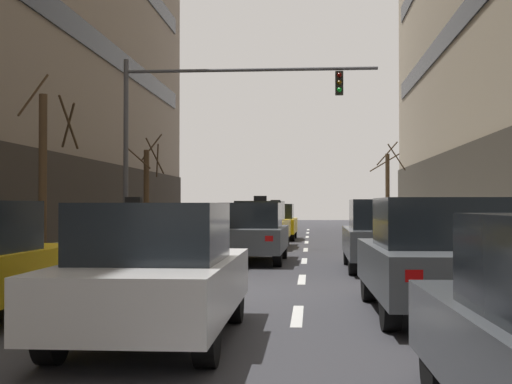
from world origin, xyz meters
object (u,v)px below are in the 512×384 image
Objects in this scene: taxi_driving_4 at (135,233)px; car_driving_3 at (252,233)px; street_tree_2 at (388,188)px; traffic_signal_0 at (200,115)px; street_tree_0 at (44,169)px; street_tree_1 at (147,189)px; car_parked_1 at (436,257)px; taxi_driving_1 at (276,222)px; taxi_driving_5 at (261,225)px; car_driving_2 at (156,273)px; car_parked_2 at (385,235)px.

car_driving_3 is at bearing 3.68° from taxi_driving_4.
taxi_driving_4 is 0.87× the size of street_tree_2.
traffic_signal_0 is at bearing 81.08° from taxi_driving_4.
street_tree_0 is 13.03m from street_tree_1.
car_driving_3 is 9.86m from car_parked_1.
street_tree_1 is (-3.76, 7.76, -2.49)m from traffic_signal_0.
car_driving_3 is at bearing -105.90° from street_tree_2.
taxi_driving_1 is 13.83m from street_tree_0.
street_tree_1 is at bearing 112.98° from car_parked_1.
taxi_driving_4 reaches higher than car_parked_1.
taxi_driving_1 is 0.48× the size of traffic_signal_0.
taxi_driving_5 reaches higher than car_parked_1.
taxi_driving_5 is 0.51× the size of traffic_signal_0.
taxi_driving_4 is 23.29m from street_tree_2.
street_tree_1 is at bearing -147.58° from street_tree_2.
street_tree_2 is (6.18, 32.58, 1.72)m from car_driving_2.
street_tree_0 is 23.99m from street_tree_2.
street_tree_2 is at bearing 83.78° from car_parked_2.
street_tree_2 is (2.53, 23.17, 1.67)m from car_parked_2.
taxi_driving_4 is 0.48× the size of traffic_signal_0.
taxi_driving_4 is at bearing -176.32° from car_driving_3.
taxi_driving_5 reaches higher than taxi_driving_1.
taxi_driving_5 is 4.64m from traffic_signal_0.
street_tree_2 is at bearing 54.85° from taxi_driving_1.
car_parked_2 is at bearing -67.10° from taxi_driving_5.
taxi_driving_1 is 8.42m from traffic_signal_0.
car_parked_2 reaches higher than car_parked_1.
traffic_signal_0 is (-2.35, 5.63, 4.03)m from car_driving_3.
car_parked_1 is at bearing -68.57° from traffic_signal_0.
traffic_signal_0 is at bearing 97.25° from car_driving_2.
traffic_signal_0 reaches higher than taxi_driving_5.
taxi_driving_1 is 0.99× the size of car_driving_3.
car_parked_2 is (6.75, -1.88, 0.04)m from taxi_driving_4.
car_driving_3 is at bearing -67.34° from traffic_signal_0.
street_tree_0 is at bearing -89.96° from street_tree_1.
street_tree_0 is at bearing -133.03° from taxi_driving_5.
car_parked_1 is (3.70, -15.89, -0.02)m from taxi_driving_5.
street_tree_0 is at bearing 116.56° from car_driving_2.
taxi_driving_4 is 11.26m from car_parked_1.
car_parked_2 is 18.27m from street_tree_1.
taxi_driving_4 is 7.00m from car_parked_2.
traffic_signal_0 is at bearing 127.06° from car_parked_2.
street_tree_0 is at bearing 168.52° from taxi_driving_4.
street_tree_0 is (-6.15, -12.25, 1.84)m from taxi_driving_1.
taxi_driving_5 is 0.87× the size of street_tree_0.
traffic_signal_0 is at bearing -64.16° from street_tree_1.
taxi_driving_4 is 7.16m from traffic_signal_0.
traffic_signal_0 is at bearing -108.93° from taxi_driving_1.
car_parked_1 is 24.61m from street_tree_1.
street_tree_0 is at bearing 165.63° from car_parked_2.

